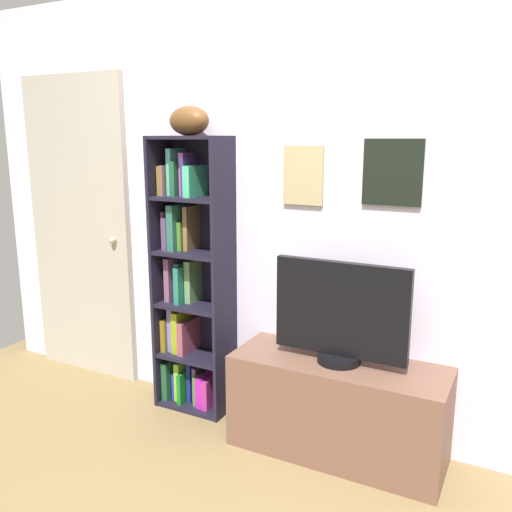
{
  "coord_description": "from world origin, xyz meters",
  "views": [
    {
      "loc": [
        1.0,
        -1.54,
        1.61
      ],
      "look_at": [
        -0.26,
        0.85,
        1.01
      ],
      "focal_mm": 37.66,
      "sensor_mm": 36.0,
      "label": 1
    }
  ],
  "objects_px": {
    "bookshelf": "(190,285)",
    "football": "(189,121)",
    "door": "(80,230)",
    "television": "(340,314)",
    "tv_stand": "(337,408)"
  },
  "relations": [
    {
      "from": "bookshelf",
      "to": "television",
      "type": "relative_size",
      "value": 2.38
    },
    {
      "from": "door",
      "to": "football",
      "type": "bearing_deg",
      "value": -5.86
    },
    {
      "from": "bookshelf",
      "to": "door",
      "type": "distance_m",
      "value": 0.97
    },
    {
      "from": "television",
      "to": "bookshelf",
      "type": "bearing_deg",
      "value": 173.59
    },
    {
      "from": "bookshelf",
      "to": "door",
      "type": "height_order",
      "value": "door"
    },
    {
      "from": "football",
      "to": "door",
      "type": "distance_m",
      "value": 1.21
    },
    {
      "from": "door",
      "to": "bookshelf",
      "type": "bearing_deg",
      "value": -4.49
    },
    {
      "from": "tv_stand",
      "to": "door",
      "type": "distance_m",
      "value": 2.06
    },
    {
      "from": "bookshelf",
      "to": "football",
      "type": "distance_m",
      "value": 0.95
    },
    {
      "from": "football",
      "to": "door",
      "type": "relative_size",
      "value": 0.14
    },
    {
      "from": "bookshelf",
      "to": "football",
      "type": "relative_size",
      "value": 5.56
    },
    {
      "from": "bookshelf",
      "to": "football",
      "type": "height_order",
      "value": "football"
    },
    {
      "from": "bookshelf",
      "to": "television",
      "type": "bearing_deg",
      "value": -6.41
    },
    {
      "from": "television",
      "to": "door",
      "type": "bearing_deg",
      "value": 174.53
    },
    {
      "from": "bookshelf",
      "to": "tv_stand",
      "type": "relative_size",
      "value": 1.49
    }
  ]
}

